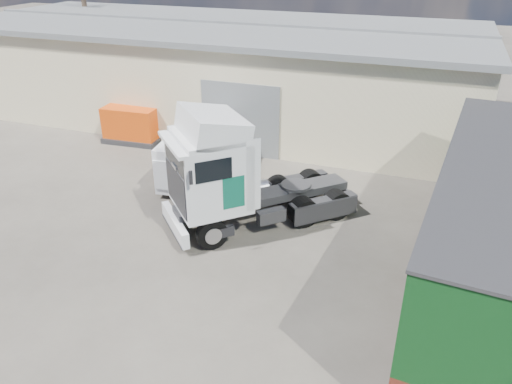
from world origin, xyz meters
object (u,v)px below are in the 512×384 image
(box_trailer, at_px, (485,211))
(orange_skip, at_px, (133,126))
(tractor_unit, at_px, (233,178))
(panel_van, at_px, (197,155))

(box_trailer, relative_size, orange_skip, 4.07)
(tractor_unit, xyz_separation_m, orange_skip, (-8.33, 6.35, -1.13))
(panel_van, distance_m, orange_skip, 6.05)
(tractor_unit, relative_size, box_trailer, 0.53)
(tractor_unit, xyz_separation_m, panel_van, (-3.10, 3.33, -0.84))
(tractor_unit, relative_size, orange_skip, 2.15)
(panel_van, bearing_deg, box_trailer, -27.08)
(tractor_unit, distance_m, orange_skip, 10.54)
(tractor_unit, height_order, box_trailer, tractor_unit)
(box_trailer, bearing_deg, orange_skip, 162.40)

